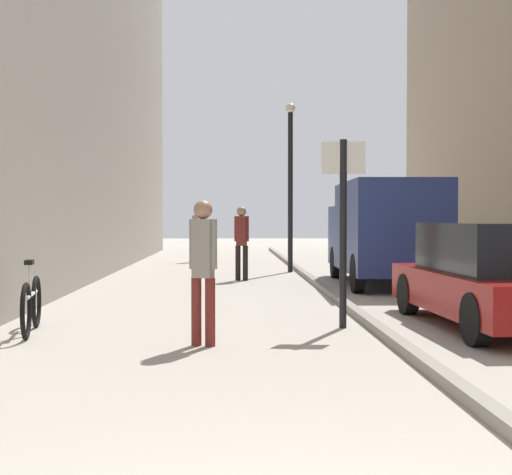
% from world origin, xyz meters
% --- Properties ---
extents(ground_plane, '(80.00, 80.00, 0.00)m').
position_xyz_m(ground_plane, '(0.00, 12.00, 0.00)').
color(ground_plane, '#A8A093').
extents(kerb_strip, '(0.16, 40.00, 0.12)m').
position_xyz_m(kerb_strip, '(1.58, 12.00, 0.06)').
color(kerb_strip, gray).
rests_on(kerb_strip, ground_plane).
extents(pedestrian_main_foreground, '(0.35, 0.24, 1.81)m').
position_xyz_m(pedestrian_main_foreground, '(-0.09, 14.85, 1.04)').
color(pedestrian_main_foreground, black).
rests_on(pedestrian_main_foreground, ground_plane).
extents(pedestrian_mid_block, '(0.33, 0.22, 1.66)m').
position_xyz_m(pedestrian_mid_block, '(-1.58, 22.33, 0.96)').
color(pedestrian_mid_block, brown).
rests_on(pedestrian_mid_block, ground_plane).
extents(pedestrian_far_crossing, '(0.33, 0.25, 1.73)m').
position_xyz_m(pedestrian_far_crossing, '(-0.69, 5.85, 1.00)').
color(pedestrian_far_crossing, maroon).
rests_on(pedestrian_far_crossing, ground_plane).
extents(delivery_van, '(2.08, 5.31, 2.32)m').
position_xyz_m(delivery_van, '(3.14, 13.60, 1.25)').
color(delivery_van, navy).
rests_on(delivery_van, ground_plane).
extents(parked_car, '(1.97, 4.26, 1.45)m').
position_xyz_m(parked_car, '(3.31, 7.16, 0.71)').
color(parked_car, maroon).
rests_on(parked_car, ground_plane).
extents(street_sign_post, '(0.60, 0.10, 2.60)m').
position_xyz_m(street_sign_post, '(1.18, 7.19, 1.55)').
color(street_sign_post, black).
rests_on(street_sign_post, ground_plane).
extents(lamp_post, '(0.28, 0.28, 4.76)m').
position_xyz_m(lamp_post, '(1.33, 17.55, 2.72)').
color(lamp_post, black).
rests_on(lamp_post, ground_plane).
extents(bicycle_leaning, '(0.31, 1.76, 0.98)m').
position_xyz_m(bicycle_leaning, '(-2.99, 6.88, 0.38)').
color(bicycle_leaning, black).
rests_on(bicycle_leaning, ground_plane).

